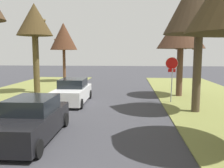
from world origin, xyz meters
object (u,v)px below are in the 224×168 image
Objects in this scene: street_tree_left_mid_b at (34,22)px; parked_sedan_white at (73,92)px; stop_sign_far at (172,70)px; street_tree_right_far at (181,31)px; parked_sedan_black at (31,120)px; street_tree_left_far at (64,37)px.

street_tree_left_mid_b is 1.61× the size of parked_sedan_white.
street_tree_left_mid_b reaches higher than parked_sedan_white.
stop_sign_far is 0.67× the size of parked_sedan_white.
street_tree_right_far is at bearing -3.18° from street_tree_left_mid_b.
street_tree_left_mid_b reaches higher than parked_sedan_black.
stop_sign_far is 3.81m from street_tree_right_far.
street_tree_right_far reaches higher than parked_sedan_black.
street_tree_right_far is 14.08m from street_tree_left_far.
street_tree_right_far is 0.89× the size of street_tree_left_mid_b.
parked_sedan_white is (-7.44, -3.00, -4.17)m from street_tree_right_far.
street_tree_right_far reaches higher than parked_sedan_white.
street_tree_left_far reaches higher than parked_sedan_black.
street_tree_left_far is at bearing 101.77° from parked_sedan_black.
stop_sign_far is at bearing -111.90° from street_tree_right_far.
street_tree_left_mid_b is at bearing -90.66° from street_tree_left_far.
street_tree_left_mid_b reaches higher than street_tree_right_far.
street_tree_left_mid_b reaches higher than stop_sign_far.
stop_sign_far is 11.32m from street_tree_left_mid_b.
stop_sign_far is 15.29m from street_tree_left_far.
street_tree_right_far is 11.34m from street_tree_left_mid_b.
street_tree_left_far is 19.13m from parked_sedan_black.
parked_sedan_white is at bearing -158.06° from street_tree_right_far.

